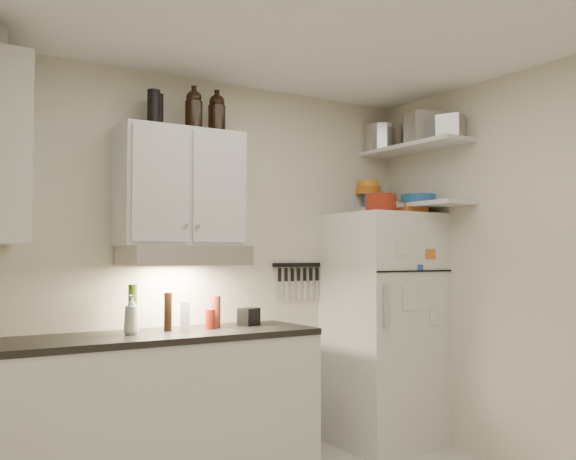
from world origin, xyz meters
TOP-DOWN VIEW (x-y plane):
  - ceiling at (0.00, 0.00)m, footprint 3.20×3.00m
  - back_wall at (0.00, 1.51)m, footprint 3.20×0.02m
  - right_wall at (1.61, 0.00)m, footprint 0.02×3.00m
  - base_cabinet at (-0.55, 1.20)m, footprint 2.10×0.60m
  - countertop at (-0.55, 1.20)m, footprint 2.10×0.62m
  - upper_cabinet at (-0.30, 1.33)m, footprint 0.80×0.33m
  - range_hood at (-0.30, 1.27)m, footprint 0.76×0.46m
  - fridge at (1.25, 1.16)m, footprint 0.70×0.68m
  - shelf_hi at (1.45, 1.02)m, footprint 0.30×0.95m
  - shelf_lo at (1.45, 1.02)m, footprint 0.30×0.95m
  - knife_strip at (0.70, 1.49)m, footprint 0.42×0.02m
  - dutch_oven at (1.09, 0.99)m, footprint 0.27×0.27m
  - book_stack at (1.41, 1.03)m, footprint 0.24×0.27m
  - spice_jar at (1.37, 1.15)m, footprint 0.07×0.07m
  - stock_pot at (1.46, 1.39)m, footprint 0.31×0.31m
  - tin_a at (1.45, 0.93)m, footprint 0.28×0.27m
  - tin_b at (1.49, 0.70)m, footprint 0.23×0.23m
  - bowl_teal at (1.40, 1.37)m, footprint 0.25×0.25m
  - bowl_orange at (1.35, 1.44)m, footprint 0.20×0.20m
  - bowl_yellow at (1.35, 1.44)m, footprint 0.16×0.16m
  - plates at (1.42, 0.96)m, footprint 0.34×0.34m
  - growler_a at (-0.23, 1.29)m, footprint 0.13×0.13m
  - growler_b at (-0.04, 1.34)m, footprint 0.13×0.13m
  - thermos_a at (-0.44, 1.37)m, footprint 0.09×0.09m
  - thermos_b at (-0.49, 1.32)m, footprint 0.10×0.10m
  - soap_bottle at (-0.65, 1.22)m, footprint 0.11×0.11m
  - pepper_mill at (-0.07, 1.28)m, footprint 0.07×0.07m
  - oil_bottle at (-0.61, 1.32)m, footprint 0.07×0.07m
  - vinegar_bottle at (-0.40, 1.26)m, footprint 0.06×0.06m
  - clear_bottle at (-0.29, 1.26)m, footprint 0.06×0.06m
  - red_jar at (-0.13, 1.23)m, footprint 0.07×0.07m
  - caddy at (0.18, 1.28)m, footprint 0.16×0.14m

SIDE VIEW (x-z plane):
  - base_cabinet at x=-0.55m, z-range 0.00..0.88m
  - fridge at x=1.25m, z-range 0.00..1.70m
  - countertop at x=-0.55m, z-range 0.88..0.92m
  - caddy at x=0.18m, z-range 0.92..1.04m
  - red_jar at x=-0.13m, z-range 0.92..1.05m
  - clear_bottle at x=-0.29m, z-range 0.92..1.10m
  - pepper_mill at x=-0.07m, z-range 0.92..1.13m
  - vinegar_bottle at x=-0.40m, z-range 0.92..1.16m
  - soap_bottle at x=-0.65m, z-range 0.92..1.18m
  - oil_bottle at x=-0.61m, z-range 0.92..1.21m
  - back_wall at x=0.00m, z-range 0.00..2.60m
  - right_wall at x=1.61m, z-range 0.00..2.60m
  - knife_strip at x=0.70m, z-range 1.31..1.33m
  - range_hood at x=-0.30m, z-range 1.33..1.45m
  - book_stack at x=1.41m, z-range 1.70..1.78m
  - spice_jar at x=1.37m, z-range 1.70..1.80m
  - shelf_lo at x=1.45m, z-range 1.75..1.77m
  - dutch_oven at x=1.09m, z-range 1.70..1.83m
  - plates at x=1.42m, z-range 1.77..1.84m
  - upper_cabinet at x=-0.30m, z-range 1.45..2.20m
  - bowl_teal at x=1.40m, z-range 1.77..1.88m
  - bowl_orange at x=1.35m, z-range 1.88..1.94m
  - bowl_yellow at x=1.35m, z-range 1.94..1.99m
  - shelf_hi at x=1.45m, z-range 2.19..2.22m
  - tin_b at x=1.49m, z-range 2.21..2.39m
  - thermos_a at x=-0.44m, z-range 2.20..2.42m
  - thermos_b at x=-0.49m, z-range 2.20..2.43m
  - stock_pot at x=1.46m, z-range 2.21..2.43m
  - tin_a at x=1.45m, z-range 2.21..2.44m
  - growler_a at x=-0.23m, z-range 2.20..2.47m
  - growler_b at x=-0.04m, z-range 2.20..2.47m
  - ceiling at x=0.00m, z-range 2.60..2.62m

